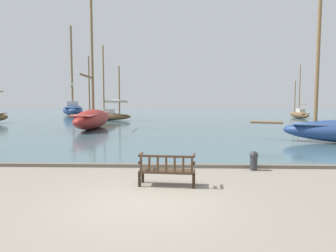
% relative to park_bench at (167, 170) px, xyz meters
% --- Properties ---
extents(ground_plane, '(160.00, 160.00, 0.00)m').
position_rel_park_bench_xyz_m(ground_plane, '(-0.49, -1.44, -0.47)').
color(ground_plane, gray).
extents(harbor_water, '(100.00, 80.00, 0.08)m').
position_rel_park_bench_xyz_m(harbor_water, '(-0.49, 42.56, -0.43)').
color(harbor_water, '#476670').
rests_on(harbor_water, ground).
extents(quay_edge_kerb, '(40.00, 0.30, 0.12)m').
position_rel_park_bench_xyz_m(quay_edge_kerb, '(-0.49, 2.41, -0.41)').
color(quay_edge_kerb, '#675F54').
rests_on(quay_edge_kerb, ground).
extents(park_bench, '(1.64, 0.66, 0.92)m').
position_rel_park_bench_xyz_m(park_bench, '(0.00, 0.00, 0.00)').
color(park_bench, black).
rests_on(park_bench, ground).
extents(sailboat_centre_channel, '(2.58, 9.46, 12.20)m').
position_rel_park_bench_xyz_m(sailboat_centre_channel, '(-6.93, 16.85, 0.53)').
color(sailboat_centre_channel, maroon).
rests_on(sailboat_centre_channel, harbor_water).
extents(sailboat_distant_harbor, '(7.26, 2.57, 8.85)m').
position_rel_park_bench_xyz_m(sailboat_distant_harbor, '(-8.31, 27.18, 0.34)').
color(sailboat_distant_harbor, brown).
rests_on(sailboat_distant_harbor, harbor_water).
extents(sailboat_mid_port, '(1.35, 5.61, 7.15)m').
position_rel_park_bench_xyz_m(sailboat_mid_port, '(16.78, 32.56, 0.19)').
color(sailboat_mid_port, brown).
rests_on(sailboat_mid_port, harbor_water).
extents(sailboat_outer_starboard, '(6.49, 13.01, 14.21)m').
position_rel_park_bench_xyz_m(sailboat_outer_starboard, '(-16.54, 39.22, 0.75)').
color(sailboat_outer_starboard, navy).
rests_on(sailboat_outer_starboard, harbor_water).
extents(mooring_bollard, '(0.29, 0.29, 0.67)m').
position_rel_park_bench_xyz_m(mooring_bollard, '(2.98, 2.03, -0.09)').
color(mooring_bollard, '#2D2D33').
rests_on(mooring_bollard, ground).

